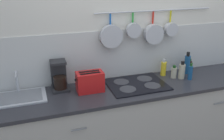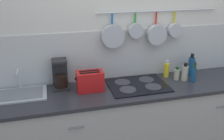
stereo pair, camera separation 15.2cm
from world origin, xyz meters
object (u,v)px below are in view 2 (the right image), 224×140
bottle_olive_oil (191,66)px  bottle_hot_sauce (185,73)px  bottle_dish_soap (177,74)px  bottle_vinegar (193,74)px  bottle_sesame_oil (194,68)px  bottle_cooking_wine (166,69)px  coffee_maker (60,76)px  toaster (90,81)px

bottle_olive_oil → bottle_hot_sauce: bearing=-141.2°
bottle_dish_soap → bottle_vinegar: 0.17m
bottle_dish_soap → bottle_sesame_oil: 0.30m
bottle_vinegar → bottle_dish_soap: bearing=146.4°
bottle_cooking_wine → bottle_hot_sauce: (0.15, -0.14, 0.00)m
bottle_cooking_wine → bottle_olive_oil: (0.28, -0.03, 0.03)m
bottle_vinegar → bottle_olive_oil: bottle_olive_oil is taller
bottle_dish_soap → bottle_vinegar: bottle_vinegar is taller
coffee_maker → bottle_sesame_oil: size_ratio=1.93×
bottle_hot_sauce → toaster: bearing=179.6°
bottle_cooking_wine → bottle_vinegar: 0.30m
toaster → bottle_hot_sauce: (1.04, -0.01, -0.01)m
bottle_vinegar → coffee_maker: bearing=171.1°
toaster → bottle_hot_sauce: 1.04m
bottle_cooking_wine → toaster: bearing=-171.3°
bottle_vinegar → bottle_sesame_oil: bottle_vinegar is taller
bottle_cooking_wine → bottle_sesame_oil: size_ratio=1.25×
bottle_cooking_wine → bottle_vinegar: bottle_cooking_wine is taller
bottle_sesame_oil → bottle_cooking_wine: bearing=-178.6°
bottle_vinegar → bottle_olive_oil: size_ratio=0.74×
bottle_hot_sauce → bottle_olive_oil: 0.18m
toaster → bottle_dish_soap: toaster is taller
coffee_maker → bottle_olive_oil: coffee_maker is taller
toaster → bottle_vinegar: 1.11m
coffee_maker → bottle_dish_soap: bearing=-5.6°
coffee_maker → bottle_sesame_oil: bearing=-0.2°
coffee_maker → bottle_vinegar: (1.38, -0.22, -0.04)m
bottle_vinegar → toaster: bearing=176.6°
bottle_olive_oil → bottle_sesame_oil: 0.09m
bottle_olive_oil → bottle_sesame_oil: bottle_olive_oil is taller
coffee_maker → bottle_sesame_oil: 1.52m
coffee_maker → bottle_vinegar: size_ratio=1.57×
bottle_dish_soap → bottle_vinegar: bearing=-33.6°
coffee_maker → bottle_olive_oil: bearing=-1.9°
coffee_maker → bottle_vinegar: coffee_maker is taller
coffee_maker → bottle_dish_soap: (1.24, -0.12, -0.06)m
toaster → bottle_cooking_wine: (0.89, 0.14, -0.01)m
bottle_dish_soap → bottle_olive_oil: (0.21, 0.07, 0.05)m
bottle_vinegar → bottle_olive_oil: 0.18m
bottle_sesame_oil → bottle_hot_sauce: bearing=-143.5°
toaster → bottle_hot_sauce: toaster is taller
bottle_dish_soap → bottle_hot_sauce: size_ratio=0.74×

